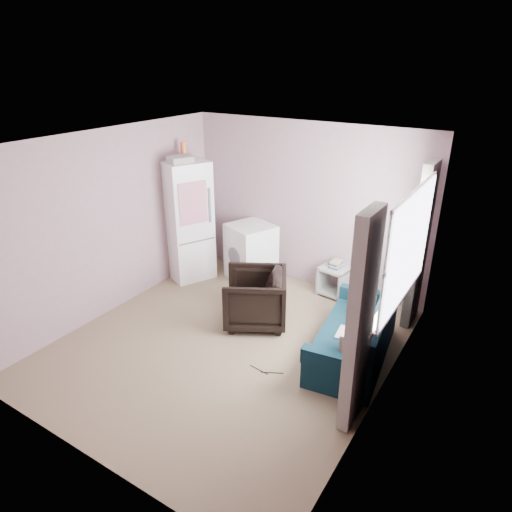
# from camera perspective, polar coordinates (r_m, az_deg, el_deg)

# --- Properties ---
(room) EXTENTS (3.84, 4.24, 2.54)m
(room) POSITION_cam_1_polar(r_m,az_deg,el_deg) (5.24, -3.72, 0.38)
(room) COLOR #8C775B
(room) RESTS_ON ground
(armchair) EXTENTS (1.03, 1.05, 0.82)m
(armchair) POSITION_cam_1_polar(r_m,az_deg,el_deg) (6.07, -0.12, -4.99)
(armchair) COLOR black
(armchair) RESTS_ON ground
(fridge) EXTENTS (0.86, 0.86, 2.15)m
(fridge) POSITION_cam_1_polar(r_m,az_deg,el_deg) (7.28, -8.61, 4.52)
(fridge) COLOR white
(fridge) RESTS_ON ground
(washing_machine) EXTENTS (0.83, 0.83, 0.91)m
(washing_machine) POSITION_cam_1_polar(r_m,az_deg,el_deg) (7.27, -0.66, 0.65)
(washing_machine) COLOR white
(washing_machine) RESTS_ON ground
(side_table) EXTENTS (0.46, 0.46, 0.56)m
(side_table) POSITION_cam_1_polar(r_m,az_deg,el_deg) (6.95, 9.84, -2.79)
(side_table) COLOR #979794
(side_table) RESTS_ON ground
(sofa) EXTENTS (0.95, 1.74, 0.74)m
(sofa) POSITION_cam_1_polar(r_m,az_deg,el_deg) (5.59, 12.58, -10.03)
(sofa) COLOR #0B2733
(sofa) RESTS_ON ground
(window_dressing) EXTENTS (0.17, 2.62, 2.18)m
(window_dressing) POSITION_cam_1_polar(r_m,az_deg,el_deg) (5.20, 17.04, -2.64)
(window_dressing) COLOR white
(window_dressing) RESTS_ON ground
(floor_cables) EXTENTS (0.41, 0.13, 0.01)m
(floor_cables) POSITION_cam_1_polar(r_m,az_deg,el_deg) (5.40, 1.19, -14.19)
(floor_cables) COLOR black
(floor_cables) RESTS_ON ground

